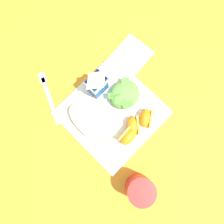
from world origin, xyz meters
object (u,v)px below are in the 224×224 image
orange_wedge_rear (146,118)px  paper_napkin (133,54)px  drinking_red_cup (140,190)px  green_salad_pile (124,95)px  orange_wedge_middle (133,126)px  metal_fork (48,94)px  white_plate (112,113)px  milk_carton (97,83)px  cheesy_pizza_bread (91,124)px  orange_wedge_front (128,136)px

orange_wedge_rear → paper_napkin: size_ratio=0.64×
drinking_red_cup → green_salad_pile: bearing=52.8°
orange_wedge_middle → orange_wedge_rear: same height
orange_wedge_rear → metal_fork: orange_wedge_rear is taller
white_plate → milk_carton: 0.11m
orange_wedge_rear → paper_napkin: orange_wedge_rear is taller
green_salad_pile → drinking_red_cup: size_ratio=1.07×
orange_wedge_middle → drinking_red_cup: drinking_red_cup is taller
orange_wedge_middle → drinking_red_cup: 0.19m
white_plate → green_salad_pile: green_salad_pile is taller
cheesy_pizza_bread → orange_wedge_front: bearing=-64.0°
orange_wedge_rear → cheesy_pizza_bread: bearing=140.6°
orange_wedge_rear → drinking_red_cup: 0.21m
paper_napkin → drinking_red_cup: size_ratio=1.17×
orange_wedge_rear → drinking_red_cup: bearing=-142.2°
green_salad_pile → orange_wedge_front: (-0.09, -0.10, -0.00)m
paper_napkin → metal_fork: size_ratio=0.62×
green_salad_pile → milk_carton: bearing=118.6°
orange_wedge_front → orange_wedge_rear: same height
cheesy_pizza_bread → drinking_red_cup: (-0.03, -0.24, 0.01)m
milk_carton → orange_wedge_middle: 0.17m
white_plate → orange_wedge_middle: 0.08m
paper_napkin → green_salad_pile: bearing=-147.1°
white_plate → orange_wedge_rear: bearing=-56.6°
orange_wedge_front → metal_fork: bearing=106.0°
orange_wedge_front → drinking_red_cup: bearing=-124.0°
green_salad_pile → paper_napkin: green_salad_pile is taller
milk_carton → drinking_red_cup: 0.34m
green_salad_pile → paper_napkin: (0.13, 0.08, -0.03)m
orange_wedge_front → metal_fork: (-0.08, 0.29, -0.03)m
cheesy_pizza_bread → green_salad_pile: size_ratio=1.72×
cheesy_pizza_bread → orange_wedge_rear: 0.17m
paper_napkin → drinking_red_cup: drinking_red_cup is taller
cheesy_pizza_bread → white_plate: bearing=-14.7°
orange_wedge_front → metal_fork: orange_wedge_front is taller
white_plate → orange_wedge_front: 0.10m
green_salad_pile → orange_wedge_rear: green_salad_pile is taller
milk_carton → orange_wedge_middle: (-0.01, -0.17, -0.04)m
cheesy_pizza_bread → green_salad_pile: green_salad_pile is taller
orange_wedge_middle → milk_carton: bearing=86.3°
milk_carton → paper_napkin: milk_carton is taller
green_salad_pile → drinking_red_cup: bearing=-127.2°
white_plate → milk_carton: bearing=74.7°
orange_wedge_front → orange_wedge_middle: 0.04m
cheesy_pizza_bread → green_salad_pile: bearing=-3.8°
white_plate → orange_wedge_middle: (0.01, -0.08, 0.03)m
orange_wedge_front → orange_wedge_rear: bearing=-0.2°
cheesy_pizza_bread → metal_fork: size_ratio=0.97×
white_plate → orange_wedge_rear: orange_wedge_rear is taller
white_plate → orange_wedge_rear: size_ratio=4.01×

